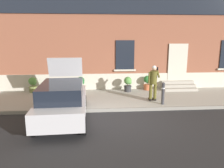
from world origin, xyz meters
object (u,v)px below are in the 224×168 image
hatchback_car_silver (63,100)px  planter_olive (33,84)px  planter_terracotta (148,82)px  planter_cream (81,84)px  person_on_phone (153,81)px  planter_charcoal (128,84)px  bollard_near_person (163,92)px

hatchback_car_silver → planter_olive: hatchback_car_silver is taller
hatchback_car_silver → planter_terracotta: (4.35, 4.13, -0.19)m
planter_cream → person_on_phone: bearing=-30.8°
planter_cream → hatchback_car_silver: bearing=-96.2°
person_on_phone → planter_terracotta: person_on_phone is taller
hatchback_car_silver → planter_terracotta: 6.00m
person_on_phone → planter_cream: size_ratio=2.04×
person_on_phone → planter_terracotta: size_ratio=2.04×
planter_cream → planter_terracotta: 3.91m
planter_charcoal → person_on_phone: bearing=-64.5°
hatchback_car_silver → planter_olive: size_ratio=4.80×
hatchback_car_silver → planter_charcoal: hatchback_car_silver is taller
person_on_phone → planter_charcoal: person_on_phone is taller
planter_terracotta → planter_olive: bearing=-179.6°
planter_olive → planter_charcoal: 5.40m
planter_olive → planter_cream: 2.70m
person_on_phone → planter_terracotta: bearing=71.6°
planter_cream → planter_charcoal: 2.70m
bollard_near_person → person_on_phone: 0.82m
person_on_phone → planter_olive: 6.73m
planter_cream → planter_terracotta: size_ratio=1.00×
bollard_near_person → planter_terracotta: bollard_near_person is taller
bollard_near_person → planter_charcoal: 2.87m
person_on_phone → planter_terracotta: 2.33m
hatchback_car_silver → person_on_phone: 4.50m
hatchback_car_silver → bollard_near_person: (4.38, 1.26, -0.09)m
person_on_phone → bollard_near_person: bearing=-75.2°
planter_charcoal → planter_terracotta: 1.25m
bollard_near_person → planter_terracotta: (-0.03, 2.87, -0.11)m
hatchback_car_silver → planter_cream: hatchback_car_silver is taller
planter_olive → planter_cream: bearing=-0.8°
planter_charcoal → planter_cream: bearing=175.8°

